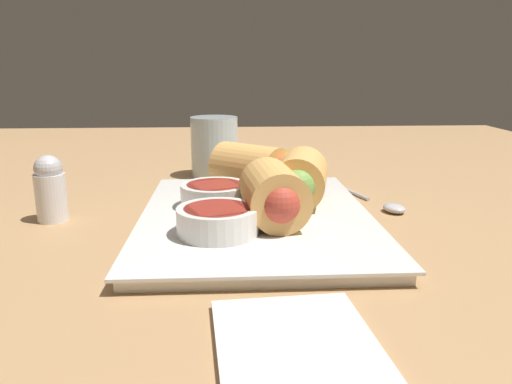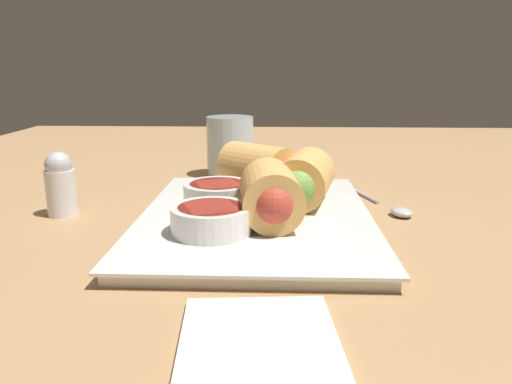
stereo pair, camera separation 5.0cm
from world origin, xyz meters
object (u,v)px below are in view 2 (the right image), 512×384
(napkin, at_px, (259,344))
(salt_shaker, at_px, (60,184))
(serving_plate, at_px, (256,220))
(dipping_bowl_far, at_px, (211,218))
(spoon, at_px, (388,206))
(drinking_glass, at_px, (230,146))
(dipping_bowl_near, at_px, (218,193))

(napkin, distance_m, salt_shaker, 0.37)
(salt_shaker, bearing_deg, serving_plate, -98.43)
(dipping_bowl_far, xyz_separation_m, spoon, (0.14, -0.20, -0.02))
(drinking_glass, bearing_deg, napkin, -172.86)
(salt_shaker, bearing_deg, dipping_bowl_near, -91.17)
(serving_plate, bearing_deg, spoon, -65.40)
(dipping_bowl_far, bearing_deg, drinking_glass, 1.88)
(dipping_bowl_near, bearing_deg, serving_plate, -123.87)
(drinking_glass, bearing_deg, dipping_bowl_far, -178.12)
(drinking_glass, bearing_deg, salt_shaker, 141.29)
(dipping_bowl_near, bearing_deg, napkin, -168.26)
(dipping_bowl_near, relative_size, napkin, 0.63)
(dipping_bowl_far, bearing_deg, serving_plate, -31.65)
(serving_plate, height_order, dipping_bowl_near, dipping_bowl_near)
(drinking_glass, bearing_deg, dipping_bowl_near, -178.50)
(spoon, relative_size, napkin, 1.49)
(serving_plate, distance_m, salt_shaker, 0.24)
(napkin, relative_size, salt_shaker, 1.66)
(dipping_bowl_far, distance_m, salt_shaker, 0.22)
(dipping_bowl_far, distance_m, spoon, 0.25)
(dipping_bowl_near, distance_m, dipping_bowl_far, 0.10)
(serving_plate, height_order, drinking_glass, drinking_glass)
(dipping_bowl_far, relative_size, salt_shaker, 1.04)
(serving_plate, height_order, salt_shaker, salt_shaker)
(drinking_glass, bearing_deg, spoon, -131.26)
(serving_plate, bearing_deg, napkin, -177.26)
(serving_plate, distance_m, napkin, 0.25)
(dipping_bowl_far, xyz_separation_m, salt_shaker, (0.10, 0.19, 0.01))
(dipping_bowl_far, height_order, spoon, dipping_bowl_far)
(spoon, relative_size, salt_shaker, 2.46)
(dipping_bowl_far, relative_size, spoon, 0.42)
(dipping_bowl_near, height_order, drinking_glass, drinking_glass)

